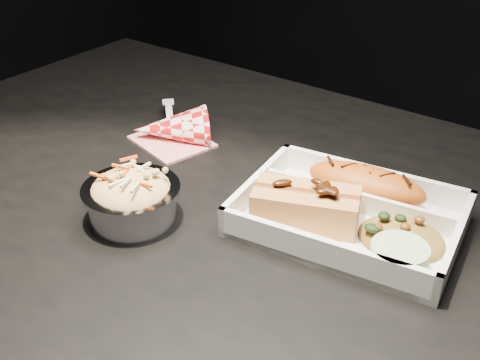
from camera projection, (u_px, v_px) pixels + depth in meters
name	position (u px, v px, depth m)	size (l,w,h in m)	color
dining_table	(235.00, 264.00, 0.79)	(1.20, 0.80, 0.75)	black
food_tray	(349.00, 218.00, 0.71)	(0.27, 0.21, 0.04)	white
fried_pastry	(366.00, 184.00, 0.74)	(0.15, 0.06, 0.04)	#B75112
hotdog	(306.00, 203.00, 0.69)	(0.13, 0.10, 0.06)	#C88344
fried_rice_mound	(403.00, 230.00, 0.66)	(0.10, 0.08, 0.03)	olive
cupcake_liner	(399.00, 258.00, 0.62)	(0.06, 0.06, 0.03)	#A9C293
foil_coleslaw_cup	(132.00, 196.00, 0.71)	(0.12, 0.12, 0.07)	silver
napkin_fork	(171.00, 128.00, 0.90)	(0.15, 0.15, 0.10)	red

